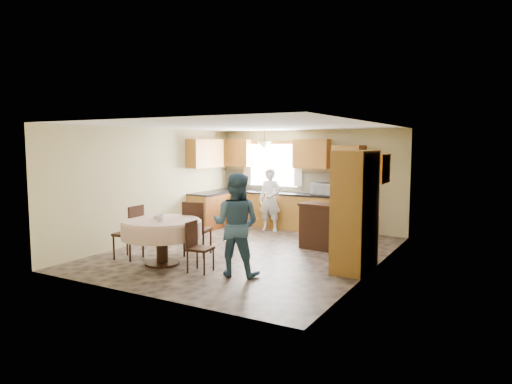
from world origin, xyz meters
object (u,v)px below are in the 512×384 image
object	(u,v)px
oven_tower	(348,190)
sideboard	(330,229)
person_sink	(270,200)
cupboard	(355,211)
chair_right	(197,244)
person_dining	(236,224)
dining_table	(162,230)
chair_back	(196,226)
chair_left	(132,230)

from	to	relation	value
oven_tower	sideboard	distance (m)	1.85
oven_tower	person_sink	distance (m)	1.92
oven_tower	cupboard	distance (m)	3.08
chair_right	person_dining	world-z (taller)	person_dining
dining_table	person_sink	distance (m)	3.80
cupboard	chair_back	distance (m)	3.03
cupboard	dining_table	xyz separation A→B (m)	(-3.11, -1.35, -0.39)
sideboard	cupboard	distance (m)	1.57
cupboard	chair_left	xyz separation A→B (m)	(-3.85, -1.34, -0.46)
person_sink	person_dining	bearing A→B (deg)	-78.63
sideboard	chair_back	xyz separation A→B (m)	(-2.07, -1.73, 0.15)
sideboard	chair_back	bearing A→B (deg)	-131.71
chair_back	sideboard	bearing A→B (deg)	-154.85
cupboard	dining_table	bearing A→B (deg)	-156.46
chair_right	person_sink	size ratio (longest dim) A/B	0.55
sideboard	chair_back	world-z (taller)	chair_back
dining_table	chair_right	bearing A→B (deg)	-4.80
sideboard	person_dining	xyz separation A→B (m)	(-0.72, -2.43, 0.40)
oven_tower	sideboard	world-z (taller)	oven_tower
oven_tower	chair_right	bearing A→B (deg)	-105.72
oven_tower	sideboard	bearing A→B (deg)	-83.69
sideboard	chair_back	distance (m)	2.70
chair_back	chair_right	bearing A→B (deg)	113.13
chair_left	chair_back	size ratio (longest dim) A/B	0.96
sideboard	chair_left	distance (m)	3.88
oven_tower	cupboard	world-z (taller)	oven_tower
cupboard	person_sink	xyz separation A→B (m)	(-2.91, 2.43, -0.24)
chair_back	person_dining	bearing A→B (deg)	137.72
dining_table	chair_back	bearing A→B (deg)	78.53
cupboard	person_sink	distance (m)	3.80
oven_tower	person_dining	size ratio (longest dim) A/B	1.26
dining_table	chair_back	world-z (taller)	chair_back
dining_table	chair_right	world-z (taller)	chair_right
cupboard	chair_left	world-z (taller)	cupboard
chair_back	chair_right	size ratio (longest dim) A/B	1.24
cupboard	chair_left	size ratio (longest dim) A/B	2.02
person_dining	person_sink	bearing A→B (deg)	-82.38
sideboard	person_dining	world-z (taller)	person_dining
sideboard	person_sink	distance (m)	2.42
person_sink	person_dining	distance (m)	3.93
oven_tower	chair_right	xyz separation A→B (m)	(-1.21, -4.31, -0.59)
sideboard	person_sink	world-z (taller)	person_sink
dining_table	person_dining	world-z (taller)	person_dining
person_sink	chair_left	bearing A→B (deg)	-112.12
sideboard	dining_table	distance (m)	3.36
oven_tower	person_sink	xyz separation A→B (m)	(-1.84, -0.46, -0.28)
cupboard	chair_right	xyz separation A→B (m)	(-2.28, -1.42, -0.55)
oven_tower	cupboard	xyz separation A→B (m)	(1.07, -2.89, -0.04)
oven_tower	chair_left	bearing A→B (deg)	-123.32
dining_table	chair_left	size ratio (longest dim) A/B	1.39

